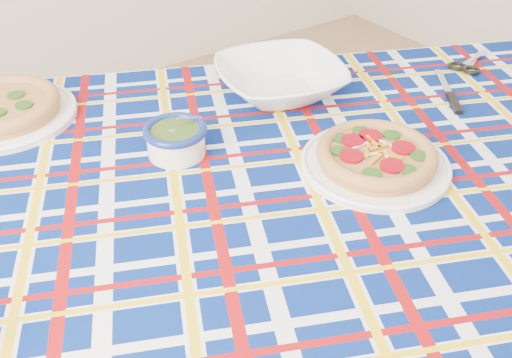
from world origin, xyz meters
TOP-DOWN VIEW (x-y plane):
  - floor at (0.00, 0.00)m, footprint 4.00×4.00m
  - dining_table at (-0.40, -0.25)m, footprint 2.07×1.73m
  - tablecloth at (-0.40, -0.25)m, footprint 2.12×1.78m
  - main_focaccia_plate at (-0.20, -0.35)m, footprint 0.45×0.45m
  - pesto_bowl at (-0.53, -0.06)m, footprint 0.19×0.19m
  - serving_bowl at (-0.16, 0.04)m, footprint 0.40×0.40m
  - second_focaccia_plate at (-0.80, 0.32)m, footprint 0.46×0.46m
  - table_knife at (0.23, -0.17)m, footprint 0.17×0.22m
  - kitchen_scissors at (0.42, -0.13)m, footprint 0.22×0.15m

SIDE VIEW (x-z plane):
  - floor at x=0.00m, z-range 0.00..0.00m
  - dining_table at x=-0.40m, z-range 0.34..1.17m
  - tablecloth at x=-0.40m, z-range 0.72..0.84m
  - table_knife at x=0.23m, z-range 0.84..0.85m
  - kitchen_scissors at x=0.42m, z-range 0.84..0.86m
  - main_focaccia_plate at x=-0.20m, z-range 0.84..0.90m
  - second_focaccia_plate at x=-0.80m, z-range 0.84..0.90m
  - serving_bowl at x=-0.16m, z-range 0.84..0.92m
  - pesto_bowl at x=-0.53m, z-range 0.84..0.92m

